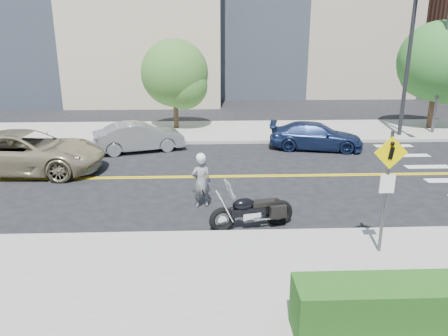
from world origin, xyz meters
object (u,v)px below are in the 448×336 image
motorcyclist (201,180)px  parked_car_blue (316,136)px  suv (26,152)px  parked_car_silver (139,137)px  motorcycle (252,203)px  pedestrian_sign (387,181)px

motorcyclist → parked_car_blue: 8.64m
suv → parked_car_silver: (3.89, 3.04, -0.15)m
motorcycle → parked_car_silver: 9.43m
suv → motorcyclist: bearing=-116.5°
motorcycle → parked_car_blue: size_ratio=0.55×
motorcyclist → parked_car_silver: motorcyclist is taller
suv → parked_car_blue: bearing=-73.2°
motorcycle → parked_car_blue: (3.83, 8.41, -0.10)m
motorcycle → parked_car_silver: motorcycle is taller
suv → parked_car_silver: suv is taller
motorcyclist → parked_car_silver: bearing=-77.2°
motorcycle → suv: bearing=133.2°
pedestrian_sign → parked_car_silver: bearing=125.6°
motorcyclist → motorcycle: 2.13m
pedestrian_sign → motorcyclist: (-4.38, 3.37, -1.09)m
pedestrian_sign → motorcycle: bearing=148.6°
pedestrian_sign → motorcycle: 3.66m
suv → parked_car_blue: suv is taller
pedestrian_sign → motorcycle: (-2.94, 1.80, -1.24)m
parked_car_silver → pedestrian_sign: bearing=-162.2°
pedestrian_sign → parked_car_silver: size_ratio=0.74×
pedestrian_sign → motorcyclist: bearing=142.4°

